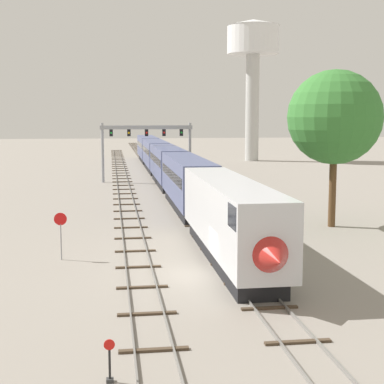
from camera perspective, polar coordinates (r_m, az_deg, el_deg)
The scene contains 9 objects.
ground_plane at distance 32.02m, azimuth 1.22°, elevation -8.13°, with size 400.00×400.00×0.00m, color gray.
track_main at distance 91.12m, azimuth -3.56°, elevation 2.05°, with size 2.60×200.00×0.16m.
track_near at distance 70.98m, azimuth -6.75°, elevation 0.48°, with size 2.60×160.00×0.16m.
passenger_train at distance 73.16m, azimuth -2.50°, elevation 2.73°, with size 3.04×97.14×4.80m.
signal_gantry at distance 76.74m, azimuth -4.47°, elevation 5.26°, with size 12.10×0.49×7.76m.
water_tower at distance 114.57m, azimuth 6.00°, elevation 13.73°, with size 10.06×10.06×26.85m.
switch_stand at distance 19.86m, azimuth -8.07°, elevation -16.62°, with size 0.36×0.24×1.46m.
stop_sign at distance 35.74m, azimuth -12.76°, elevation -3.59°, with size 0.76×0.08×2.88m.
trackside_tree_left at distance 46.22m, azimuth 13.82°, elevation 7.11°, with size 7.26×7.26×12.16m.
Camera 1 is at (-4.94, -30.45, 8.59)m, focal length 54.38 mm.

